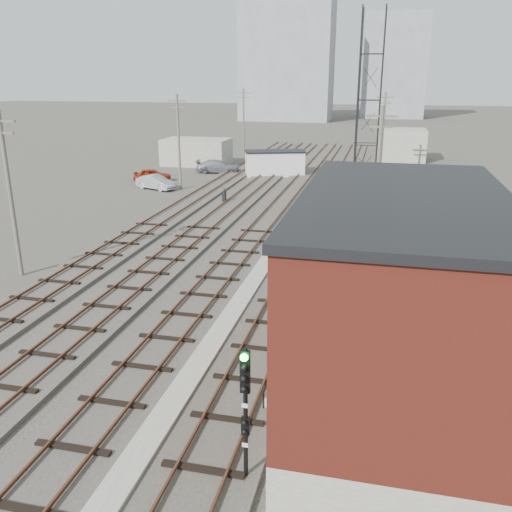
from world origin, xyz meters
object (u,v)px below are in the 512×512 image
(signal_mast, at_px, (245,406))
(site_trailer, at_px, (275,163))
(car_red, at_px, (152,175))
(car_grey, at_px, (218,166))
(car_silver, at_px, (156,182))
(switch_stand, at_px, (224,197))

(signal_mast, height_order, site_trailer, signal_mast)
(car_red, bearing_deg, car_grey, -55.05)
(car_silver, xyz_separation_m, car_grey, (3.10, 10.64, 0.03))
(car_red, distance_m, car_grey, 8.45)
(signal_mast, height_order, car_red, signal_mast)
(signal_mast, bearing_deg, switch_stand, 107.34)
(signal_mast, xyz_separation_m, site_trailer, (-8.68, 47.48, -1.00))
(switch_stand, xyz_separation_m, car_silver, (-8.33, 4.59, 0.07))
(switch_stand, xyz_separation_m, car_grey, (-5.22, 15.23, 0.10))
(switch_stand, distance_m, car_silver, 9.51)
(site_trailer, distance_m, car_silver, 14.24)
(switch_stand, relative_size, car_grey, 0.26)
(signal_mast, relative_size, car_silver, 0.97)
(site_trailer, xyz_separation_m, car_silver, (-9.83, -10.28, -0.70))
(car_red, bearing_deg, site_trailer, -79.23)
(car_silver, distance_m, car_grey, 11.09)
(site_trailer, bearing_deg, car_red, -171.45)
(signal_mast, bearing_deg, car_red, 116.58)
(signal_mast, distance_m, site_trailer, 48.28)
(car_red, height_order, car_silver, car_silver)
(car_red, relative_size, car_silver, 0.93)
(site_trailer, bearing_deg, car_grey, 157.63)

